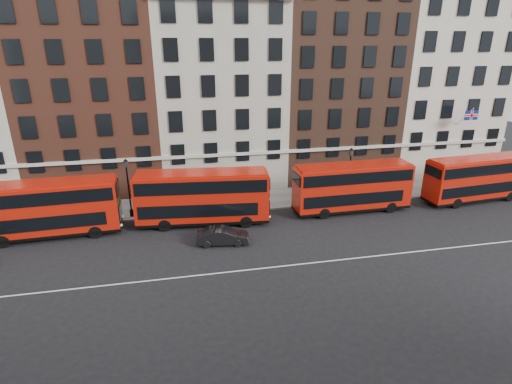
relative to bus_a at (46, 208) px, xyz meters
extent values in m
plane|color=black|center=(15.32, -6.16, -2.47)|extent=(120.00, 120.00, 0.00)
cube|color=gray|center=(15.32, 4.34, -2.39)|extent=(80.00, 5.00, 0.15)
cube|color=gray|center=(15.32, 1.84, -2.39)|extent=(80.00, 0.30, 0.16)
cube|color=white|center=(15.32, -8.16, -2.46)|extent=(70.00, 0.12, 0.01)
cube|color=brown|center=(2.52, 11.84, 8.53)|extent=(12.80, 10.00, 22.00)
cube|color=#A09C8D|center=(15.32, 11.84, 7.03)|extent=(12.80, 10.00, 19.00)
cube|color=brown|center=(28.12, 11.84, 8.03)|extent=(12.80, 10.00, 21.00)
cube|color=beige|center=(40.92, 11.84, 7.53)|extent=(12.80, 10.00, 20.00)
cube|color=red|center=(0.04, 0.00, -0.06)|extent=(10.98, 3.07, 4.09)
cube|color=black|center=(0.04, 0.00, -1.98)|extent=(10.98, 3.11, 0.25)
cube|color=black|center=(-0.27, -0.01, -0.76)|extent=(9.74, 3.10, 1.09)
cube|color=black|center=(0.04, 0.00, 1.21)|extent=(10.57, 3.14, 1.04)
cube|color=red|center=(0.04, 0.00, 2.04)|extent=(10.66, 2.85, 0.19)
cube|color=black|center=(5.51, 0.25, -0.86)|extent=(0.18, 2.28, 1.35)
cube|color=black|center=(5.51, 0.25, 0.25)|extent=(0.17, 1.97, 0.44)
cylinder|color=black|center=(3.61, -1.00, -1.95)|extent=(1.05, 0.34, 1.04)
cylinder|color=black|center=(3.50, 1.32, -1.95)|extent=(1.05, 0.34, 1.04)
cylinder|color=black|center=(-3.02, -1.30, -1.95)|extent=(1.05, 0.34, 1.04)
cylinder|color=black|center=(-3.12, 1.02, -1.95)|extent=(1.05, 0.34, 1.04)
cube|color=red|center=(12.27, 0.00, -0.02)|extent=(11.25, 3.73, 4.15)
cube|color=black|center=(12.27, 0.00, -1.97)|extent=(11.25, 3.77, 0.25)
cube|color=black|center=(11.95, 0.03, -0.73)|extent=(10.00, 3.69, 1.10)
cube|color=black|center=(12.27, 0.00, 1.27)|extent=(10.84, 3.77, 1.05)
cube|color=red|center=(12.27, 0.00, 2.11)|extent=(10.91, 3.49, 0.19)
cube|color=black|center=(17.80, -0.56, -0.84)|extent=(0.32, 2.31, 1.37)
cube|color=black|center=(17.80, -0.56, 0.29)|extent=(0.29, 2.00, 0.44)
cylinder|color=black|center=(15.70, -1.53, -1.94)|extent=(1.08, 0.40, 1.05)
cylinder|color=black|center=(15.94, 0.81, -1.94)|extent=(1.08, 0.40, 1.05)
cylinder|color=black|center=(9.01, -0.85, -1.94)|extent=(1.08, 0.40, 1.05)
cylinder|color=black|center=(9.25, 1.49, -1.94)|extent=(1.08, 0.40, 1.05)
cube|color=red|center=(25.80, 0.00, -0.11)|extent=(10.68, 2.70, 4.00)
cube|color=black|center=(25.80, 0.00, -1.99)|extent=(10.68, 2.74, 0.24)
cube|color=black|center=(25.49, 0.00, -0.79)|extent=(9.47, 2.76, 1.06)
cube|color=black|center=(25.80, 0.00, 1.13)|extent=(10.28, 2.77, 1.01)
cube|color=red|center=(25.80, 0.00, 1.94)|extent=(10.37, 2.49, 0.18)
cube|color=black|center=(31.16, 0.08, -0.90)|extent=(0.12, 2.23, 1.32)
cube|color=black|center=(31.16, 0.08, 0.19)|extent=(0.11, 1.93, 0.43)
cylinder|color=black|center=(29.26, -1.08, -1.96)|extent=(1.02, 0.30, 1.01)
cylinder|color=black|center=(29.22, 1.19, -1.96)|extent=(1.02, 0.30, 1.01)
cylinder|color=black|center=(22.77, -1.18, -1.96)|extent=(1.02, 0.30, 1.01)
cylinder|color=black|center=(22.74, 1.09, -1.96)|extent=(1.02, 0.30, 1.01)
cube|color=red|center=(38.72, 0.00, -0.16)|extent=(10.58, 3.37, 3.92)
cube|color=black|center=(38.72, 0.00, -2.00)|extent=(10.59, 3.41, 0.24)
cube|color=black|center=(38.42, -0.02, -0.83)|extent=(9.41, 3.34, 1.04)
cube|color=black|center=(38.72, 0.00, 1.05)|extent=(10.20, 3.41, 0.99)
cube|color=red|center=(38.72, 0.00, 1.85)|extent=(10.27, 3.14, 0.18)
cylinder|color=black|center=(42.17, -0.81, -1.97)|extent=(1.01, 0.36, 0.99)
cylinder|color=black|center=(41.98, 1.40, -1.97)|extent=(1.01, 0.36, 0.99)
cylinder|color=black|center=(35.85, -1.36, -1.97)|extent=(1.01, 0.36, 0.99)
cylinder|color=black|center=(35.66, 0.85, -1.97)|extent=(1.01, 0.36, 0.99)
imported|color=black|center=(13.44, -4.02, -1.80)|extent=(4.19, 1.91, 1.33)
cylinder|color=black|center=(6.09, 2.50, -0.02)|extent=(0.14, 0.14, 4.60)
cylinder|color=black|center=(6.09, 2.50, -2.02)|extent=(0.32, 0.32, 0.60)
cube|color=#262626|center=(6.09, 2.50, 2.53)|extent=(0.32, 0.32, 0.55)
cone|color=black|center=(6.09, 2.50, 2.88)|extent=(0.44, 0.44, 0.25)
cylinder|color=black|center=(26.43, 2.17, -0.02)|extent=(0.14, 0.14, 4.60)
cylinder|color=black|center=(26.43, 2.17, -2.02)|extent=(0.32, 0.32, 0.60)
cube|color=#262626|center=(26.43, 2.17, 2.53)|extent=(0.32, 0.32, 0.55)
cone|color=black|center=(26.43, 2.17, 2.88)|extent=(0.44, 0.44, 0.25)
cylinder|color=black|center=(40.39, 2.08, -1.02)|extent=(0.12, 0.12, 2.60)
cube|color=black|center=(40.39, 1.93, 0.58)|extent=(0.25, 0.30, 0.75)
sphere|color=red|center=(40.39, 1.76, 0.80)|extent=(0.14, 0.14, 0.14)
sphere|color=#0C9919|center=(40.39, 1.76, 0.36)|extent=(0.14, 0.14, 0.14)
camera|label=1|loc=(10.42, -31.56, 12.23)|focal=28.00mm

